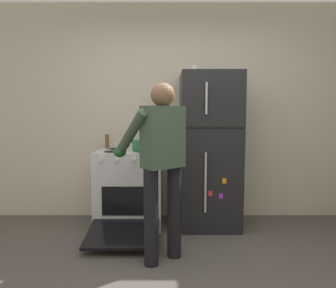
{
  "coord_description": "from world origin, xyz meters",
  "views": [
    {
      "loc": [
        -0.12,
        -2.09,
        1.34
      ],
      "look_at": [
        -0.11,
        1.32,
        1.0
      ],
      "focal_mm": 33.36,
      "sensor_mm": 36.0,
      "label": 1
    }
  ],
  "objects_px": {
    "pepper_mill": "(106,141)",
    "refrigerator": "(208,150)",
    "stove_range": "(128,189)",
    "person_cook": "(159,156)",
    "red_pot": "(141,145)",
    "coffee_mug": "(193,69)"
  },
  "relations": [
    {
      "from": "stove_range",
      "to": "person_cook",
      "type": "bearing_deg",
      "value": -66.18
    },
    {
      "from": "refrigerator",
      "to": "stove_range",
      "type": "relative_size",
      "value": 1.48
    },
    {
      "from": "coffee_mug",
      "to": "refrigerator",
      "type": "bearing_deg",
      "value": -15.83
    },
    {
      "from": "refrigerator",
      "to": "person_cook",
      "type": "distance_m",
      "value": 1.06
    },
    {
      "from": "red_pot",
      "to": "coffee_mug",
      "type": "xyz_separation_m",
      "value": [
        0.61,
        0.1,
        0.88
      ]
    },
    {
      "from": "refrigerator",
      "to": "stove_range",
      "type": "xyz_separation_m",
      "value": [
        -0.95,
        -0.02,
        -0.46
      ]
    },
    {
      "from": "red_pot",
      "to": "pepper_mill",
      "type": "xyz_separation_m",
      "value": [
        -0.46,
        0.25,
        0.02
      ]
    },
    {
      "from": "red_pot",
      "to": "pepper_mill",
      "type": "bearing_deg",
      "value": 151.48
    },
    {
      "from": "stove_range",
      "to": "pepper_mill",
      "type": "bearing_deg",
      "value": 144.02
    },
    {
      "from": "pepper_mill",
      "to": "coffee_mug",
      "type": "bearing_deg",
      "value": -7.97
    },
    {
      "from": "pepper_mill",
      "to": "refrigerator",
      "type": "bearing_deg",
      "value": -9.12
    },
    {
      "from": "refrigerator",
      "to": "pepper_mill",
      "type": "relative_size",
      "value": 10.59
    },
    {
      "from": "person_cook",
      "to": "pepper_mill",
      "type": "bearing_deg",
      "value": 122.06
    },
    {
      "from": "refrigerator",
      "to": "pepper_mill",
      "type": "distance_m",
      "value": 1.27
    },
    {
      "from": "stove_range",
      "to": "red_pot",
      "type": "bearing_deg",
      "value": -11.38
    },
    {
      "from": "refrigerator",
      "to": "pepper_mill",
      "type": "bearing_deg",
      "value": 170.88
    },
    {
      "from": "stove_range",
      "to": "person_cook",
      "type": "height_order",
      "value": "person_cook"
    },
    {
      "from": "refrigerator",
      "to": "red_pot",
      "type": "height_order",
      "value": "refrigerator"
    },
    {
      "from": "refrigerator",
      "to": "coffee_mug",
      "type": "height_order",
      "value": "coffee_mug"
    },
    {
      "from": "refrigerator",
      "to": "stove_range",
      "type": "distance_m",
      "value": 1.05
    },
    {
      "from": "coffee_mug",
      "to": "pepper_mill",
      "type": "bearing_deg",
      "value": 172.03
    },
    {
      "from": "stove_range",
      "to": "pepper_mill",
      "type": "height_order",
      "value": "pepper_mill"
    }
  ]
}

